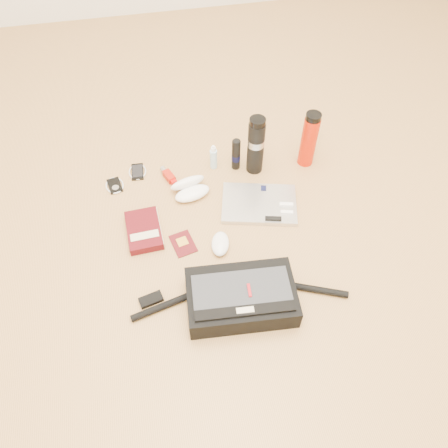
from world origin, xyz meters
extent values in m
plane|color=#AE8048|center=(0.00, 0.00, 0.00)|extent=(4.00, 4.00, 0.00)
cube|color=black|center=(0.00, -0.28, 0.05)|extent=(0.41, 0.27, 0.10)
cube|color=#2B2D32|center=(0.00, -0.28, 0.10)|extent=(0.36, 0.20, 0.01)
cube|color=black|center=(-0.01, -0.36, 0.10)|extent=(0.35, 0.07, 0.01)
cube|color=beige|center=(-0.01, -0.36, 0.10)|extent=(0.06, 0.03, 0.01)
cube|color=#A00E15|center=(0.02, -0.29, 0.10)|extent=(0.01, 0.05, 0.01)
cylinder|color=black|center=(-0.29, -0.24, 0.01)|extent=(0.24, 0.08, 0.03)
cylinder|color=black|center=(0.28, -0.28, 0.01)|extent=(0.23, 0.12, 0.03)
cube|color=black|center=(-0.33, -0.20, 0.01)|extent=(0.09, 0.06, 0.02)
cube|color=#BBBBBE|center=(0.18, 0.17, 0.01)|extent=(0.37, 0.30, 0.02)
cube|color=black|center=(0.22, 0.25, 0.02)|extent=(0.03, 0.04, 0.00)
cube|color=white|center=(0.29, 0.14, 0.03)|extent=(0.06, 0.03, 0.01)
cube|color=white|center=(0.28, 0.09, 0.03)|extent=(0.06, 0.03, 0.01)
cube|color=black|center=(0.22, 0.07, 0.03)|extent=(0.07, 0.04, 0.01)
cube|color=#44080E|center=(-0.32, 0.12, 0.02)|extent=(0.14, 0.21, 0.04)
cube|color=beige|center=(-0.26, 0.13, 0.02)|extent=(0.01, 0.20, 0.03)
cube|color=beige|center=(-0.32, 0.08, 0.04)|extent=(0.12, 0.04, 0.00)
cube|color=#480B10|center=(-0.17, 0.04, 0.00)|extent=(0.11, 0.13, 0.00)
cube|color=#EFB241|center=(-0.18, 0.04, 0.01)|extent=(0.05, 0.05, 0.00)
ellipsoid|color=white|center=(-0.03, -0.01, 0.02)|extent=(0.10, 0.14, 0.04)
ellipsoid|color=white|center=(-0.10, 0.28, 0.02)|extent=(0.18, 0.12, 0.05)
ellipsoid|color=white|center=(-0.11, 0.33, 0.04)|extent=(0.18, 0.12, 0.09)
ellipsoid|color=black|center=(-0.13, 0.27, 0.03)|extent=(0.05, 0.04, 0.01)
ellipsoid|color=black|center=(-0.06, 0.29, 0.03)|extent=(0.05, 0.04, 0.01)
cylinder|color=black|center=(-0.10, 0.28, 0.03)|extent=(0.03, 0.01, 0.00)
cube|color=black|center=(-0.43, 0.42, 0.00)|extent=(0.07, 0.10, 0.01)
cylinder|color=#98989A|center=(-0.43, 0.40, 0.01)|extent=(0.04, 0.04, 0.00)
torus|color=silver|center=(-0.43, 0.42, 0.01)|extent=(0.09, 0.09, 0.01)
cube|color=black|center=(-0.32, 0.48, 0.00)|extent=(0.06, 0.11, 0.01)
cube|color=black|center=(-0.32, 0.48, 0.01)|extent=(0.05, 0.08, 0.00)
torus|color=silver|center=(-0.32, 0.48, 0.01)|extent=(0.09, 0.09, 0.01)
cube|color=#9F190A|center=(-0.18, 0.41, 0.02)|extent=(0.06, 0.08, 0.03)
cube|color=#B40D07|center=(-0.17, 0.37, 0.02)|extent=(0.03, 0.03, 0.02)
cylinder|color=#B6B6B9|center=(-0.20, 0.46, 0.02)|extent=(0.04, 0.05, 0.02)
cylinder|color=#ACDAF0|center=(0.03, 0.45, 0.05)|extent=(0.03, 0.03, 0.10)
cylinder|color=white|center=(0.03, 0.45, 0.11)|extent=(0.02, 0.02, 0.02)
cylinder|color=white|center=(0.03, 0.45, 0.12)|extent=(0.01, 0.01, 0.01)
cylinder|color=black|center=(0.13, 0.43, 0.08)|extent=(0.04, 0.04, 0.16)
cylinder|color=black|center=(0.13, 0.43, 0.06)|extent=(0.04, 0.04, 0.03)
ellipsoid|color=black|center=(0.13, 0.43, 0.16)|extent=(0.04, 0.04, 0.02)
cylinder|color=black|center=(0.22, 0.40, 0.13)|extent=(0.09, 0.09, 0.26)
cylinder|color=#B0AFB2|center=(0.22, 0.40, 0.17)|extent=(0.10, 0.10, 0.03)
cylinder|color=black|center=(0.22, 0.40, 0.28)|extent=(0.09, 0.09, 0.03)
cylinder|color=red|center=(0.46, 0.40, 0.13)|extent=(0.08, 0.08, 0.25)
cylinder|color=black|center=(0.46, 0.40, 0.27)|extent=(0.07, 0.07, 0.03)
camera|label=1|loc=(-0.22, -1.01, 1.46)|focal=35.00mm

